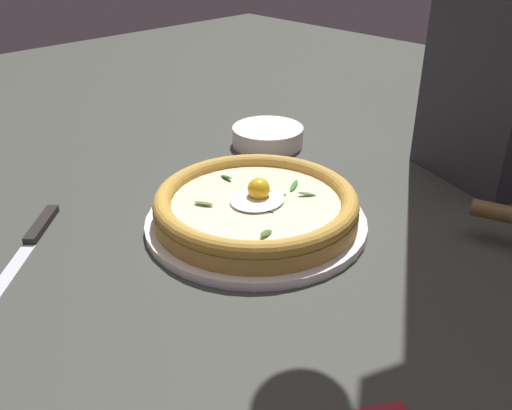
{
  "coord_description": "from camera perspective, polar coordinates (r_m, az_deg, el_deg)",
  "views": [
    {
      "loc": [
        0.42,
        0.52,
        0.39
      ],
      "look_at": [
        -0.04,
        0.04,
        0.03
      ],
      "focal_mm": 39.41,
      "sensor_mm": 36.0,
      "label": 1
    }
  ],
  "objects": [
    {
      "name": "ground_plane",
      "position": [
        0.78,
        -4.05,
        -2.99
      ],
      "size": [
        2.4,
        2.4,
        0.03
      ],
      "primitive_type": "cube",
      "color": "#3C3E38",
      "rests_on": "ground"
    },
    {
      "name": "pizza_plate",
      "position": [
        0.76,
        0.0,
        -1.72
      ],
      "size": [
        0.3,
        0.3,
        0.01
      ],
      "primitive_type": "cylinder",
      "color": "white",
      "rests_on": "ground"
    },
    {
      "name": "pizza",
      "position": [
        0.75,
        0.0,
        0.02
      ],
      "size": [
        0.27,
        0.27,
        0.06
      ],
      "color": "gold",
      "rests_on": "pizza_plate"
    },
    {
      "name": "side_bowl",
      "position": [
        1.03,
        1.2,
        7.0
      ],
      "size": [
        0.13,
        0.13,
        0.03
      ],
      "primitive_type": "cylinder",
      "color": "white",
      "rests_on": "ground"
    },
    {
      "name": "table_knife",
      "position": [
        0.79,
        -21.84,
        -3.26
      ],
      "size": [
        0.18,
        0.18,
        0.01
      ],
      "color": "silver",
      "rests_on": "ground"
    }
  ]
}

